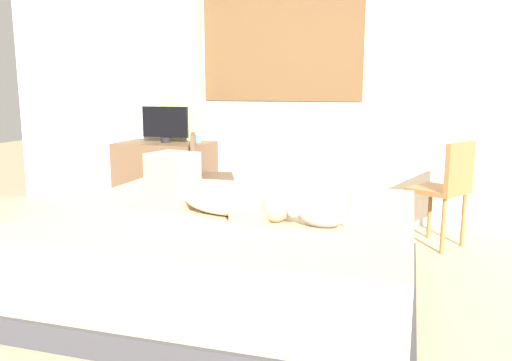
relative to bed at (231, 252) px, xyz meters
name	(u,v)px	position (x,y,z in m)	size (l,w,h in m)	color
ground_plane	(209,303)	(-0.08, -0.19, -0.27)	(16.00, 16.00, 0.00)	tan
back_wall_with_window	(294,68)	(-0.08, 2.08, 1.19)	(6.40, 0.14, 2.90)	silver
bed	(231,252)	(0.00, 0.00, 0.00)	(2.21, 1.92, 0.54)	#38383D
person_lying	(211,194)	(-0.09, -0.10, 0.39)	(0.94, 0.44, 0.34)	silver
cat	(318,215)	(0.58, -0.24, 0.34)	(0.36, 0.14, 0.21)	gray
desk	(166,179)	(-1.28, 1.68, 0.10)	(0.90, 0.56, 0.74)	brown
tv_monitor	(165,124)	(-1.27, 1.68, 0.66)	(0.48, 0.10, 0.35)	black
cup	(198,139)	(-0.95, 1.72, 0.51)	(0.06, 0.06, 0.08)	teal
chair_by_desk	(205,172)	(-0.76, 1.42, 0.24)	(0.50, 0.50, 0.86)	#4C3828
chair_spare	(447,186)	(1.32, 1.37, 0.24)	(0.53, 0.53, 0.86)	brown
curtain_left	(182,86)	(-1.22, 1.96, 1.02)	(0.44, 0.06, 2.58)	#ADCC75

